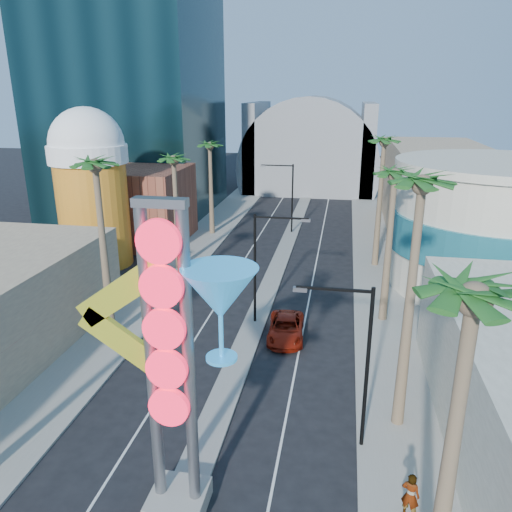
{
  "coord_description": "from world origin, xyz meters",
  "views": [
    {
      "loc": [
        5.76,
        -11.83,
        15.79
      ],
      "look_at": [
        -0.17,
        21.39,
        4.57
      ],
      "focal_mm": 35.0,
      "sensor_mm": 36.0,
      "label": 1
    }
  ],
  "objects_px": {
    "neon_sign": "(191,347)",
    "pedestrian_b": "(470,477)",
    "red_pickup": "(286,328)",
    "pedestrian_a": "(410,495)"
  },
  "relations": [
    {
      "from": "neon_sign",
      "to": "pedestrian_a",
      "type": "height_order",
      "value": "neon_sign"
    },
    {
      "from": "red_pickup",
      "to": "pedestrian_a",
      "type": "bearing_deg",
      "value": -69.19
    },
    {
      "from": "pedestrian_a",
      "to": "pedestrian_b",
      "type": "bearing_deg",
      "value": -124.74
    },
    {
      "from": "neon_sign",
      "to": "red_pickup",
      "type": "relative_size",
      "value": 2.5
    },
    {
      "from": "pedestrian_a",
      "to": "pedestrian_b",
      "type": "distance_m",
      "value": 2.98
    },
    {
      "from": "neon_sign",
      "to": "pedestrian_b",
      "type": "bearing_deg",
      "value": 14.47
    },
    {
      "from": "neon_sign",
      "to": "pedestrian_b",
      "type": "xyz_separation_m",
      "value": [
        10.61,
        2.74,
        -6.35
      ]
    },
    {
      "from": "pedestrian_a",
      "to": "neon_sign",
      "type": "bearing_deg",
      "value": 31.62
    },
    {
      "from": "pedestrian_a",
      "to": "pedestrian_b",
      "type": "height_order",
      "value": "pedestrian_a"
    },
    {
      "from": "neon_sign",
      "to": "red_pickup",
      "type": "bearing_deg",
      "value": 83.85
    }
  ]
}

